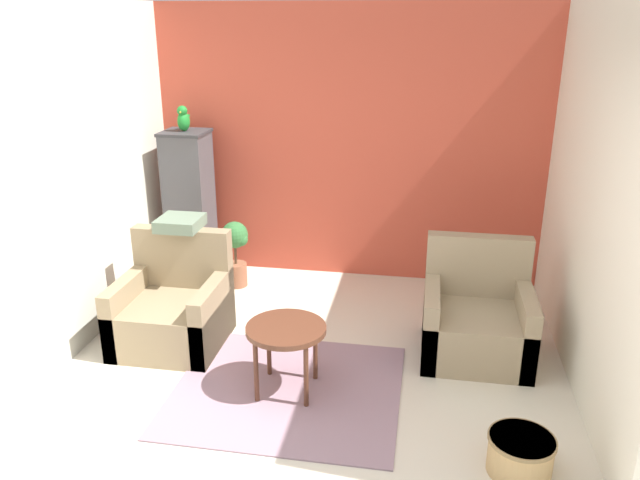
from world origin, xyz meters
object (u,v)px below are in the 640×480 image
at_px(armchair_right, 476,321).
at_px(parrot, 184,119).
at_px(armchair_left, 173,311).
at_px(potted_plant, 235,247).
at_px(birdcage, 190,208).
at_px(coffee_table, 286,334).
at_px(wicker_basket, 520,453).

bearing_deg(armchair_right, parrot, 158.36).
relative_size(armchair_left, potted_plant, 1.34).
height_order(armchair_left, birdcage, birdcage).
distance_m(armchair_left, armchair_right, 2.53).
height_order(coffee_table, parrot, parrot).
xyz_separation_m(coffee_table, potted_plant, (-0.95, 1.79, -0.05)).
xyz_separation_m(armchair_left, parrot, (-0.35, 1.39, 1.39)).
relative_size(coffee_table, armchair_left, 0.63).
height_order(armchair_left, parrot, parrot).
distance_m(potted_plant, wicker_basket, 3.52).
bearing_deg(coffee_table, parrot, 126.82).
xyz_separation_m(armchair_left, potted_plant, (0.17, 1.23, 0.13)).
bearing_deg(armchair_right, armchair_left, -174.20).
bearing_deg(armchair_left, coffee_table, -26.70).
bearing_deg(parrot, armchair_left, -75.89).
bearing_deg(coffee_table, birdcage, 126.85).
bearing_deg(parrot, coffee_table, -53.18).
bearing_deg(wicker_basket, armchair_right, 97.68).
distance_m(coffee_table, potted_plant, 2.03).
distance_m(coffee_table, armchair_right, 1.64).
relative_size(birdcage, potted_plant, 2.26).
distance_m(coffee_table, armchair_left, 1.26).
bearing_deg(birdcage, parrot, 90.00).
xyz_separation_m(parrot, wicker_basket, (3.06, -2.57, -1.55)).
bearing_deg(coffee_table, armchair_left, 153.30).
relative_size(armchair_left, birdcage, 0.59).
relative_size(armchair_right, potted_plant, 1.34).
bearing_deg(potted_plant, armchair_left, -97.69).
bearing_deg(armchair_right, coffee_table, -149.91).
relative_size(coffee_table, wicker_basket, 1.43).
bearing_deg(coffee_table, wicker_basket, -21.07).
bearing_deg(wicker_basket, armchair_left, 156.56).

